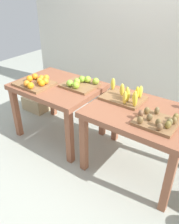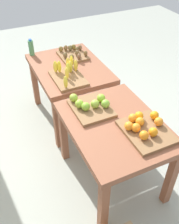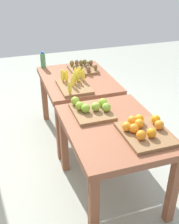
{
  "view_description": "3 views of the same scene",
  "coord_description": "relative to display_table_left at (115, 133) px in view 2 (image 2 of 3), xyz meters",
  "views": [
    {
      "loc": [
        1.29,
        -1.89,
        1.89
      ],
      "look_at": [
        -0.07,
        -0.0,
        0.52
      ],
      "focal_mm": 36.85,
      "sensor_mm": 36.0,
      "label": 1
    },
    {
      "loc": [
        -2.01,
        0.92,
        2.27
      ],
      "look_at": [
        -0.08,
        0.03,
        0.54
      ],
      "focal_mm": 41.7,
      "sensor_mm": 36.0,
      "label": 2
    },
    {
      "loc": [
        -2.38,
        0.82,
        2.0
      ],
      "look_at": [
        0.1,
        0.0,
        0.54
      ],
      "focal_mm": 44.51,
      "sensor_mm": 36.0,
      "label": 3
    }
  ],
  "objects": [
    {
      "name": "kiwi_bin",
      "position": [
        1.33,
        -0.14,
        0.14
      ],
      "size": [
        0.36,
        0.32,
        0.1
      ],
      "color": "olive",
      "rests_on": "display_table_right"
    },
    {
      "name": "banana_crate",
      "position": [
        0.88,
        0.11,
        0.16
      ],
      "size": [
        0.45,
        0.32,
        0.17
      ],
      "color": "olive",
      "rests_on": "display_table_right"
    },
    {
      "name": "water_bottle",
      "position": [
        1.59,
        0.32,
        0.21
      ],
      "size": [
        0.06,
        0.06,
        0.21
      ],
      "color": "#4C8C59",
      "rests_on": "display_table_right"
    },
    {
      "name": "apple_bin",
      "position": [
        0.28,
        0.11,
        0.15
      ],
      "size": [
        0.41,
        0.35,
        0.11
      ],
      "color": "olive",
      "rests_on": "display_table_left"
    },
    {
      "name": "watermelon_pile",
      "position": [
        2.02,
        -0.25,
        -0.51
      ],
      "size": [
        0.67,
        0.64,
        0.28
      ],
      "color": "#296C2B",
      "rests_on": "ground_plane"
    },
    {
      "name": "display_table_right",
      "position": [
        1.12,
        0.0,
        0.0
      ],
      "size": [
        1.04,
        0.8,
        0.75
      ],
      "color": "brown",
      "rests_on": "ground_plane"
    },
    {
      "name": "ground_plane",
      "position": [
        0.56,
        0.0,
        -0.64
      ],
      "size": [
        8.0,
        8.0,
        0.0
      ],
      "primitive_type": "plane",
      "color": "#A8ADA0"
    },
    {
      "name": "display_table_left",
      "position": [
        0.0,
        0.0,
        0.0
      ],
      "size": [
        1.04,
        0.8,
        0.75
      ],
      "color": "brown",
      "rests_on": "ground_plane"
    },
    {
      "name": "orange_bin",
      "position": [
        -0.19,
        -0.17,
        0.15
      ],
      "size": [
        0.44,
        0.38,
        0.11
      ],
      "color": "olive",
      "rests_on": "display_table_left"
    }
  ]
}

